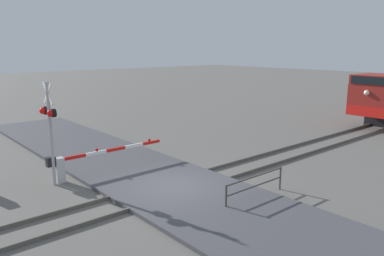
{
  "coord_description": "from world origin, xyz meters",
  "views": [
    {
      "loc": [
        11.58,
        -8.9,
        5.65
      ],
      "look_at": [
        -1.1,
        1.96,
        2.1
      ],
      "focal_mm": 35.48,
      "sensor_mm": 36.0,
      "label": 1
    }
  ],
  "objects": [
    {
      "name": "rail_track_left",
      "position": [
        -0.72,
        0.0,
        0.07
      ],
      "size": [
        0.08,
        80.0,
        0.15
      ],
      "primitive_type": "cube",
      "color": "#59544C",
      "rests_on": "ground_plane"
    },
    {
      "name": "ground_plane",
      "position": [
        0.0,
        0.0,
        0.0
      ],
      "size": [
        160.0,
        160.0,
        0.0
      ],
      "primitive_type": "plane",
      "color": "#605E59"
    },
    {
      "name": "road_surface",
      "position": [
        0.0,
        0.0,
        0.08
      ],
      "size": [
        36.0,
        5.04,
        0.15
      ],
      "primitive_type": "cube",
      "color": "#47474C",
      "rests_on": "ground_plane"
    },
    {
      "name": "crossing_signal",
      "position": [
        -3.65,
        -3.48,
        2.72
      ],
      "size": [
        1.18,
        0.33,
        4.33
      ],
      "color": "#ADADB2",
      "rests_on": "ground_plane"
    },
    {
      "name": "crossing_gate",
      "position": [
        -3.77,
        -2.42,
        0.75
      ],
      "size": [
        0.36,
        5.73,
        1.2
      ],
      "color": "silver",
      "rests_on": "ground_plane"
    },
    {
      "name": "guard_railing",
      "position": [
        2.84,
        1.73,
        0.63
      ],
      "size": [
        0.08,
        3.2,
        0.95
      ],
      "color": "#4C4742",
      "rests_on": "ground_plane"
    },
    {
      "name": "rail_track_right",
      "position": [
        0.72,
        0.0,
        0.07
      ],
      "size": [
        0.08,
        80.0,
        0.15
      ],
      "primitive_type": "cube",
      "color": "#59544C",
      "rests_on": "ground_plane"
    }
  ]
}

